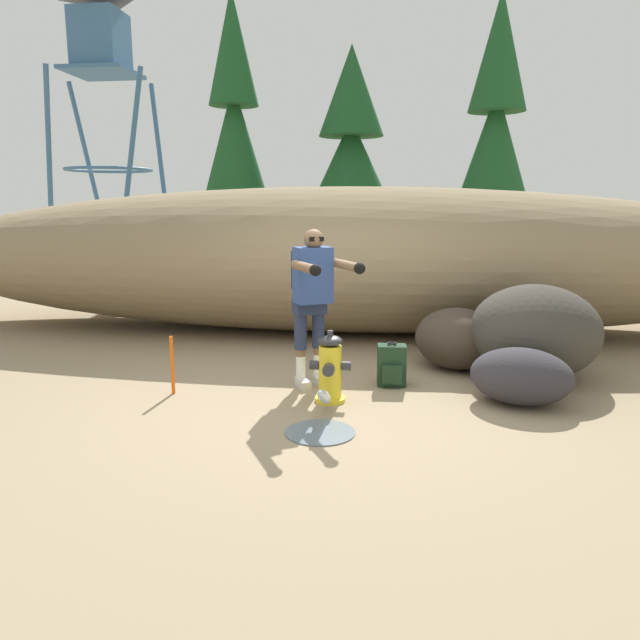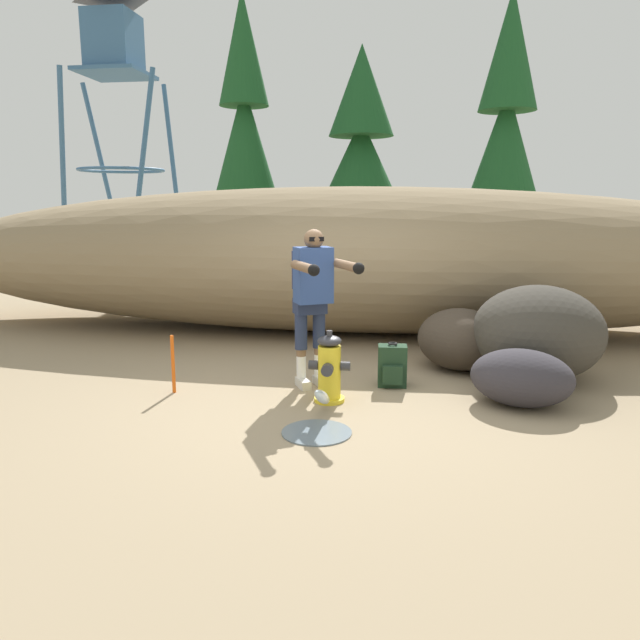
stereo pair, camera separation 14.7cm
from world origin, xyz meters
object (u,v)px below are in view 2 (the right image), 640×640
boulder_large (522,378)px  watchtower (114,51)px  boulder_small (460,339)px  utility_worker (313,289)px  survey_stake (173,364)px  fire_hydrant (329,369)px  spare_backpack (392,366)px  boulder_mid (538,333)px

boulder_large → watchtower: watchtower is taller
boulder_large → watchtower: 18.73m
boulder_small → boulder_large: bearing=-68.9°
utility_worker → watchtower: bearing=-175.9°
survey_stake → fire_hydrant: bearing=-2.0°
fire_hydrant → boulder_small: boulder_small is taller
utility_worker → watchtower: watchtower is taller
utility_worker → spare_backpack: (0.82, 0.17, -0.83)m
fire_hydrant → boulder_mid: 2.43m
fire_hydrant → watchtower: watchtower is taller
utility_worker → boulder_mid: utility_worker is taller
boulder_mid → watchtower: watchtower is taller
boulder_large → survey_stake: size_ratio=1.60×
boulder_large → boulder_mid: bearing=71.4°
boulder_mid → boulder_small: boulder_mid is taller
spare_backpack → boulder_mid: 1.67m
boulder_mid → watchtower: 18.14m
spare_backpack → boulder_mid: size_ratio=0.32×
survey_stake → boulder_small: bearing=24.0°
boulder_small → spare_backpack: bearing=-134.4°
fire_hydrant → boulder_mid: boulder_mid is taller
boulder_large → watchtower: bearing=127.5°
watchtower → utility_worker: bearing=-57.7°
utility_worker → boulder_small: utility_worker is taller
boulder_large → boulder_small: 1.32m
boulder_large → boulder_mid: 1.04m
boulder_mid → boulder_small: (-0.80, 0.27, -0.16)m
fire_hydrant → watchtower: (-8.86, 14.09, 6.44)m
spare_backpack → survey_stake: size_ratio=0.78×
boulder_large → boulder_small: boulder_small is taller
utility_worker → survey_stake: utility_worker is taller
spare_backpack → boulder_small: (0.76, 0.78, 0.14)m
boulder_mid → watchtower: size_ratio=0.16×
watchtower → boulder_large: bearing=-52.5°
utility_worker → boulder_small: bearing=92.8°
spare_backpack → watchtower: 17.73m
boulder_small → watchtower: 17.52m
spare_backpack → survey_stake: (-2.21, -0.54, 0.08)m
fire_hydrant → boulder_small: size_ratio=0.70×
fire_hydrant → boulder_mid: size_ratio=0.48×
fire_hydrant → boulder_small: bearing=45.4°
spare_backpack → boulder_large: (1.24, -0.45, 0.06)m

